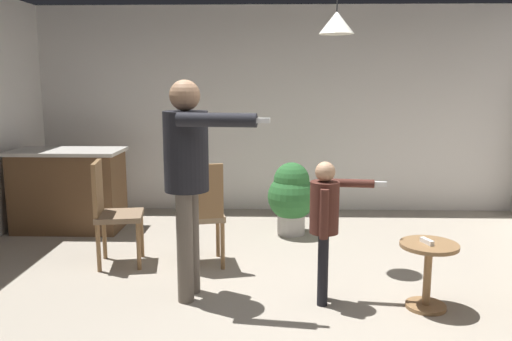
{
  "coord_description": "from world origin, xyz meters",
  "views": [
    {
      "loc": [
        -0.1,
        -3.71,
        1.73
      ],
      "look_at": [
        -0.21,
        0.5,
        1.0
      ],
      "focal_mm": 36.17,
      "sensor_mm": 36.0,
      "label": 1
    }
  ],
  "objects": [
    {
      "name": "potted_plant_corner",
      "position": [
        0.15,
        2.01,
        0.46
      ],
      "size": [
        0.54,
        0.54,
        0.83
      ],
      "color": "#B7B2AD",
      "rests_on": "ground"
    },
    {
      "name": "ground",
      "position": [
        0.0,
        0.0,
        0.0
      ],
      "size": [
        7.68,
        7.68,
        0.0
      ],
      "primitive_type": "plane",
      "color": "#9E9384"
    },
    {
      "name": "wall_back",
      "position": [
        0.0,
        3.2,
        1.35
      ],
      "size": [
        6.4,
        0.1,
        2.7
      ],
      "primitive_type": "cube",
      "color": "silver",
      "rests_on": "ground"
    },
    {
      "name": "side_table_by_couch",
      "position": [
        1.11,
        0.08,
        0.33
      ],
      "size": [
        0.44,
        0.44,
        0.52
      ],
      "color": "olive",
      "rests_on": "ground"
    },
    {
      "name": "dining_chair_by_counter",
      "position": [
        -1.59,
        0.96,
        0.55
      ],
      "size": [
        0.48,
        0.48,
        1.0
      ],
      "rotation": [
        0.0,
        0.0,
        4.88
      ],
      "color": "olive",
      "rests_on": "ground"
    },
    {
      "name": "person_adult",
      "position": [
        -0.74,
        0.24,
        1.08
      ],
      "size": [
        0.83,
        0.58,
        1.75
      ],
      "rotation": [
        0.0,
        0.0,
        -1.7
      ],
      "color": "#60564C",
      "rests_on": "ground"
    },
    {
      "name": "kitchen_counter",
      "position": [
        -2.45,
        2.12,
        0.48
      ],
      "size": [
        1.26,
        0.66,
        0.95
      ],
      "color": "brown",
      "rests_on": "ground"
    },
    {
      "name": "spare_remote_on_table",
      "position": [
        1.09,
        0.07,
        0.54
      ],
      "size": [
        0.08,
        0.13,
        0.04
      ],
      "primitive_type": "cube",
      "rotation": [
        0.0,
        0.0,
        0.35
      ],
      "color": "white",
      "rests_on": "side_table_by_couch"
    },
    {
      "name": "person_child",
      "position": [
        0.33,
        0.16,
        0.7
      ],
      "size": [
        0.6,
        0.33,
        1.13
      ],
      "rotation": [
        0.0,
        0.0,
        -1.68
      ],
      "color": "black",
      "rests_on": "ground"
    },
    {
      "name": "ceiling_light_pendant",
      "position": [
        0.49,
        1.09,
        2.25
      ],
      "size": [
        0.32,
        0.32,
        0.55
      ],
      "color": "silver"
    },
    {
      "name": "dining_chair_near_wall",
      "position": [
        -0.73,
        0.93,
        0.55
      ],
      "size": [
        0.5,
        0.5,
        1.0
      ],
      "rotation": [
        0.0,
        0.0,
        0.22
      ],
      "color": "olive",
      "rests_on": "ground"
    }
  ]
}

